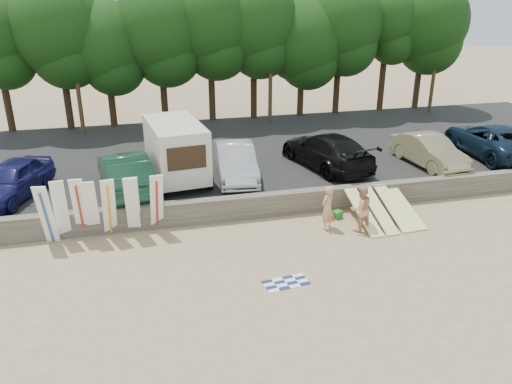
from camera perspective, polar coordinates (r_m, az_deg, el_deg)
ground at (r=19.37m, az=8.38°, el=-5.79°), size 120.00×120.00×0.00m
seawall at (r=21.68m, az=5.55°, el=-1.03°), size 44.00×0.50×1.00m
parking_lot at (r=28.47m, az=0.62°, el=4.47°), size 44.00×14.50×0.70m
treeline at (r=34.14m, az=-2.24°, el=18.22°), size 33.61×6.09×9.37m
utility_poles at (r=33.14m, az=1.69°, el=15.97°), size 25.80×0.26×9.00m
box_trailer at (r=23.05m, az=-9.15°, el=4.89°), size 2.93×4.62×2.79m
car_0 at (r=23.56m, az=-26.18°, el=1.26°), size 3.41×5.10×1.61m
car_1 at (r=22.60m, az=-14.72°, el=2.24°), size 2.70×5.58×1.76m
car_2 at (r=23.40m, az=-2.32°, el=3.47°), size 2.21×5.06×1.62m
car_3 at (r=25.17m, az=8.06°, el=4.73°), size 3.65×6.27×1.71m
car_4 at (r=26.60m, az=19.19°, el=4.47°), size 2.04×4.81×1.54m
car_5 at (r=29.59m, az=25.33°, el=5.42°), size 3.22×6.26×1.69m
surfboard_upright_0 at (r=20.02m, az=-22.84°, el=-2.43°), size 0.60×0.80×2.52m
surfboard_upright_1 at (r=20.15m, az=-21.39°, el=-1.99°), size 0.54×0.58×2.56m
surfboard_upright_2 at (r=20.10m, az=-19.46°, el=-1.78°), size 0.52×0.59×2.56m
surfboard_upright_3 at (r=19.98m, az=-18.30°, el=-1.86°), size 0.51×0.84×2.50m
surfboard_upright_4 at (r=19.88m, az=-16.44°, el=-1.72°), size 0.61×0.83×2.52m
surfboard_upright_5 at (r=19.83m, az=-13.97°, el=-1.52°), size 0.52×0.77×2.52m
surfboard_upright_6 at (r=19.98m, az=-13.85°, el=-1.36°), size 0.50×0.84×2.50m
surfboard_upright_7 at (r=19.88m, az=-11.28°, el=-1.21°), size 0.60×0.81×2.52m
surfboard_low_0 at (r=21.02m, az=12.15°, el=-2.22°), size 0.56×2.87×1.00m
surfboard_low_1 at (r=21.33m, az=13.80°, el=-2.00°), size 0.56×2.87×1.01m
surfboard_low_2 at (r=21.72m, az=15.40°, el=-1.70°), size 0.56×2.87×1.01m
surfboard_low_3 at (r=22.07m, az=16.62°, el=-1.63°), size 0.56×2.90×0.90m
beachgoer_a at (r=20.12m, az=8.15°, el=-1.77°), size 0.80×0.73×1.84m
beachgoer_b at (r=20.16m, az=11.89°, el=-1.87°), size 1.03×0.86×1.92m
cooler at (r=21.39m, az=9.28°, el=-2.57°), size 0.47×0.42×0.32m
gear_bag at (r=21.21m, az=8.39°, el=-2.88°), size 0.35×0.31×0.22m
beach_towel at (r=16.78m, az=3.45°, el=-10.31°), size 1.68×1.68×0.00m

